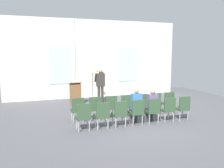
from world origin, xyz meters
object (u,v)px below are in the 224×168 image
(lectern, at_px, (75,94))
(chair_r0_c6, at_px, (168,101))
(chair_r0_c4, at_px, (140,103))
(audience_r1_c3, at_px, (136,104))
(chair_r0_c0, at_px, (78,108))
(chair_r1_c4, at_px, (153,109))
(audience_r1_c4, at_px, (152,104))
(speaker, at_px, (100,83))
(chair_r0_c3, at_px, (126,105))
(chair_r1_c0, at_px, (83,115))
(mic_stand, at_px, (93,97))
(chair_r1_c5, at_px, (168,108))
(chair_r1_c2, at_px, (120,112))
(chair_r1_c3, at_px, (137,111))
(chair_r1_c1, at_px, (102,114))
(chair_r1_c6, at_px, (183,107))
(chair_r0_c2, at_px, (110,106))
(chair_r0_c1, at_px, (94,107))
(chair_r0_c5, at_px, (154,102))

(lectern, relative_size, chair_r0_c6, 1.23)
(lectern, relative_size, chair_r0_c4, 1.23)
(chair_r0_c6, distance_m, audience_r1_c3, 2.17)
(chair_r0_c0, relative_size, chair_r0_c4, 1.00)
(chair_r1_c4, relative_size, audience_r1_c4, 0.72)
(speaker, bearing_deg, chair_r0_c3, -85.57)
(chair_r0_c4, bearing_deg, lectern, 126.08)
(chair_r0_c3, bearing_deg, chair_r1_c0, -151.75)
(mic_stand, height_order, lectern, mic_stand)
(chair_r1_c4, height_order, chair_r1_c5, same)
(audience_r1_c3, relative_size, chair_r1_c4, 1.45)
(chair_r1_c2, bearing_deg, audience_r1_c3, 7.00)
(chair_r0_c0, height_order, chair_r1_c0, same)
(mic_stand, relative_size, chair_r0_c6, 1.65)
(chair_r0_c0, bearing_deg, chair_r1_c3, -28.25)
(chair_r1_c4, bearing_deg, chair_r1_c1, 180.00)
(chair_r0_c4, bearing_deg, audience_r1_c4, -90.00)
(lectern, height_order, chair_r1_c4, lectern)
(audience_r1_c4, height_order, chair_r1_c5, audience_r1_c4)
(chair_r1_c0, relative_size, chair_r1_c2, 1.00)
(chair_r0_c6, distance_m, chair_r1_c5, 1.22)
(mic_stand, xyz_separation_m, chair_r0_c0, (-1.36, -3.10, 0.20))
(audience_r1_c4, bearing_deg, chair_r1_c6, -3.66)
(chair_r0_c2, height_order, chair_r1_c0, same)
(speaker, relative_size, chair_r1_c5, 1.91)
(chair_r0_c2, xyz_separation_m, audience_r1_c4, (1.29, -0.96, 0.19))
(chair_r0_c1, distance_m, chair_r0_c4, 1.93)
(chair_r0_c6, bearing_deg, chair_r1_c3, -151.75)
(mic_stand, xyz_separation_m, chair_r1_c5, (1.87, -4.14, 0.20))
(chair_r0_c1, xyz_separation_m, audience_r1_c3, (1.29, -0.96, 0.22))
(chair_r0_c4, bearing_deg, chair_r0_c6, 0.00)
(chair_r0_c2, bearing_deg, chair_r1_c4, -38.87)
(chair_r0_c3, relative_size, chair_r1_c3, 1.00)
(chair_r0_c0, relative_size, chair_r1_c4, 1.00)
(lectern, bearing_deg, chair_r1_c5, -54.99)
(chair_r1_c1, bearing_deg, chair_r0_c0, 121.81)
(chair_r0_c1, height_order, audience_r1_c4, audience_r1_c4)
(chair_r0_c2, relative_size, chair_r1_c3, 1.00)
(chair_r0_c0, bearing_deg, chair_r0_c5, 0.00)
(audience_r1_c4, bearing_deg, chair_r0_c0, 159.65)
(mic_stand, xyz_separation_m, chair_r1_c3, (0.58, -4.14, 0.20))
(chair_r0_c2, bearing_deg, chair_r1_c0, -141.13)
(mic_stand, height_order, chair_r0_c5, mic_stand)
(mic_stand, height_order, chair_r0_c0, mic_stand)
(chair_r0_c4, height_order, chair_r0_c6, same)
(lectern, distance_m, audience_r1_c4, 4.47)
(chair_r0_c5, xyz_separation_m, chair_r1_c0, (-3.22, -1.04, 0.00))
(chair_r0_c2, relative_size, chair_r0_c3, 1.00)
(lectern, distance_m, chair_r0_c1, 2.96)
(chair_r0_c6, distance_m, chair_r1_c0, 4.01)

